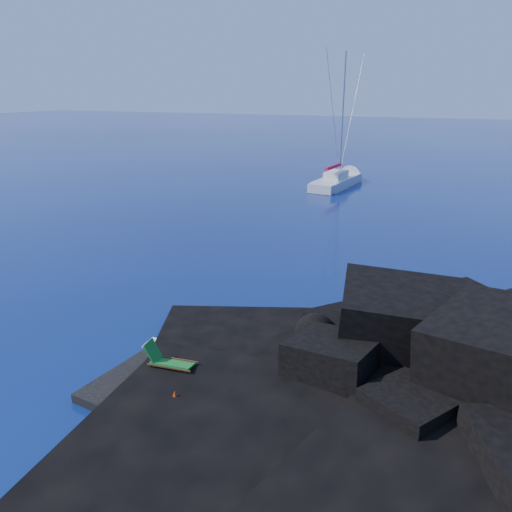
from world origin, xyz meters
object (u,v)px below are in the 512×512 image
(deck_chair, at_px, (172,358))
(sunbather, at_px, (255,396))
(marker_cone, at_px, (175,397))
(sailboat, at_px, (337,186))

(deck_chair, distance_m, sunbather, 3.60)
(deck_chair, relative_size, marker_cone, 3.69)
(sunbather, height_order, marker_cone, marker_cone)
(sailboat, bearing_deg, marker_cone, -76.56)
(marker_cone, bearing_deg, deck_chair, 125.44)
(sunbather, xyz_separation_m, marker_cone, (-2.40, -1.26, 0.08))
(deck_chair, bearing_deg, marker_cone, -61.56)
(sunbather, distance_m, marker_cone, 2.71)
(deck_chair, bearing_deg, sailboat, 90.10)
(sailboat, xyz_separation_m, marker_cone, (6.38, -43.54, 0.60))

